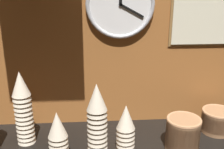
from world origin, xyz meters
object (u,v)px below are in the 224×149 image
bowl_stack_right (183,133)px  cup_stack_center_right (126,128)px  cup_stack_center (97,124)px  bowl_stack_far_right (217,120)px  wall_clock (120,4)px  cup_stack_center_left (58,136)px  cup_stack_left (23,108)px

bowl_stack_right → cup_stack_center_right: bearing=178.9°
cup_stack_center → bowl_stack_right: size_ratio=2.28×
bowl_stack_right → bowl_stack_far_right: size_ratio=1.00×
cup_stack_center → bowl_stack_far_right: (0.63, 0.21, -0.12)m
wall_clock → bowl_stack_right: bearing=-44.3°
bowl_stack_right → bowl_stack_far_right: 0.27m
cup_stack_center_left → bowl_stack_right: 0.58m
cup_stack_center → wall_clock: size_ratio=1.09×
cup_stack_left → cup_stack_center_left: cup_stack_left is taller
cup_stack_left → cup_stack_center_right: (0.48, -0.10, -0.07)m
cup_stack_center_left → cup_stack_center_right: size_ratio=1.00×
cup_stack_center → bowl_stack_right: cup_stack_center is taller
cup_stack_center_left → cup_stack_center_right: same height
cup_stack_left → bowl_stack_right: bearing=-7.9°
cup_stack_center_left → wall_clock: bearing=46.1°
cup_stack_left → bowl_stack_far_right: bearing=2.1°
cup_stack_center_left → bowl_stack_far_right: bearing=12.9°
cup_stack_center_left → cup_stack_center: size_ratio=0.63×
cup_stack_left → cup_stack_center_left: 0.24m
cup_stack_center → bowl_stack_right: bearing=9.7°
cup_stack_center_right → bowl_stack_far_right: (0.50, 0.14, -0.05)m
bowl_stack_far_right → cup_stack_center_right: bearing=-164.7°
cup_stack_center_right → cup_stack_center: 0.17m
cup_stack_center_left → cup_stack_center: bearing=-8.8°
cup_stack_left → bowl_stack_far_right: size_ratio=2.28×
cup_stack_center_left → cup_stack_center: 0.19m
cup_stack_center → cup_stack_left: bearing=153.6°
cup_stack_center_right → cup_stack_center: (-0.13, -0.07, 0.07)m
cup_stack_left → bowl_stack_far_right: (0.98, 0.04, -0.12)m
cup_stack_center_left → bowl_stack_right: (0.57, 0.04, -0.03)m
cup_stack_left → wall_clock: 0.68m
wall_clock → cup_stack_center: bearing=-110.6°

